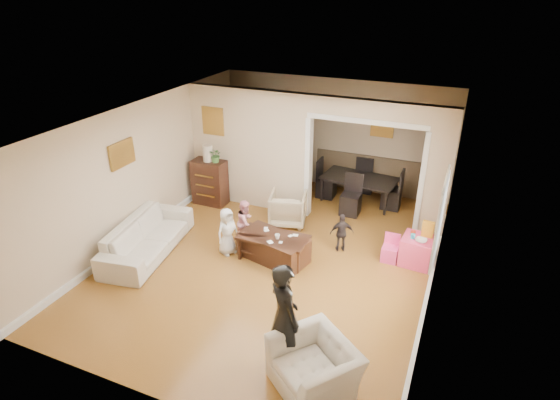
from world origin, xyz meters
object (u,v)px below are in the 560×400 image
at_px(coffee_table, 273,247).
at_px(child_kneel_a, 227,231).
at_px(sofa, 147,237).
at_px(cyan_cup, 413,236).
at_px(dining_table, 358,190).
at_px(play_table, 417,251).
at_px(table_lamp, 208,153).
at_px(adult_person, 284,317).
at_px(child_kneel_b, 246,222).
at_px(child_toddler, 342,233).
at_px(armchair_front, 314,367).
at_px(coffee_cup, 277,237).
at_px(dresser, 210,182).
at_px(armchair_back, 288,208).

bearing_deg(coffee_table, child_kneel_a, -169.99).
relative_size(sofa, cyan_cup, 27.44).
relative_size(sofa, dining_table, 1.33).
bearing_deg(play_table, table_lamp, 171.50).
xyz_separation_m(table_lamp, cyan_cup, (4.54, -0.74, -0.64)).
xyz_separation_m(cyan_cup, adult_person, (-1.16, -3.07, 0.22)).
height_order(sofa, child_kneel_a, child_kneel_a).
xyz_separation_m(cyan_cup, child_kneel_b, (-3.00, -0.52, -0.11)).
bearing_deg(adult_person, child_toddler, -49.10).
bearing_deg(child_toddler, coffee_table, 9.63).
relative_size(armchair_front, dining_table, 0.60).
bearing_deg(child_toddler, adult_person, 65.88).
relative_size(coffee_cup, dining_table, 0.06).
bearing_deg(coffee_cup, child_kneel_a, -173.99).
distance_m(coffee_table, cyan_cup, 2.47).
xyz_separation_m(sofa, child_toddler, (3.28, 1.45, 0.06)).
height_order(dresser, child_toddler, dresser).
bearing_deg(adult_person, sofa, 14.42).
xyz_separation_m(child_kneel_a, child_toddler, (1.90, 0.90, -0.08)).
bearing_deg(armchair_back, armchair_front, 102.07).
xyz_separation_m(adult_person, child_toddler, (-0.09, 3.00, -0.40)).
bearing_deg(armchair_back, dining_table, -139.15).
bearing_deg(dining_table, dresser, -150.04).
bearing_deg(coffee_cup, child_kneel_b, 156.37).
xyz_separation_m(armchair_back, child_kneel_a, (-0.58, -1.51, 0.12)).
height_order(coffee_cup, cyan_cup, cyan_cup).
xyz_separation_m(table_lamp, child_kneel_b, (1.54, -1.26, -0.75)).
distance_m(armchair_back, child_kneel_a, 1.62).
bearing_deg(armchair_back, dresser, -20.21).
xyz_separation_m(table_lamp, coffee_table, (2.24, -1.56, -0.96)).
xyz_separation_m(cyan_cup, child_kneel_a, (-3.15, -0.97, -0.10)).
distance_m(cyan_cup, child_kneel_b, 3.05).
bearing_deg(dining_table, coffee_table, -99.60).
bearing_deg(child_kneel_a, sofa, 135.90).
relative_size(sofa, play_table, 4.09).
height_order(coffee_cup, dining_table, dining_table).
distance_m(armchair_back, armchair_front, 4.27).
relative_size(child_kneel_b, child_toddler, 1.19).
xyz_separation_m(armchair_back, coffee_cup, (0.37, -1.41, 0.17)).
bearing_deg(cyan_cup, dining_table, 125.39).
height_order(cyan_cup, adult_person, adult_person).
relative_size(armchair_front, coffee_cup, 10.81).
height_order(child_kneel_a, child_toddler, child_kneel_a).
height_order(armchair_front, child_kneel_b, child_kneel_b).
relative_size(cyan_cup, child_toddler, 0.11).
bearing_deg(sofa, armchair_back, -52.54).
distance_m(armchair_back, play_table, 2.72).
relative_size(armchair_front, dresser, 0.98).
bearing_deg(sofa, dresser, -8.78).
xyz_separation_m(dresser, cyan_cup, (4.54, -0.74, 0.05)).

